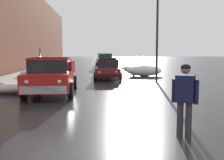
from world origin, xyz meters
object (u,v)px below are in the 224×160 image
at_px(pedestrian_with_coffee, 185,95).
at_px(pickup_truck_red_approaching_near_lane, 52,76).
at_px(sedan_maroon_parked_kerbside_close, 108,69).
at_px(street_lamp_post, 157,32).
at_px(suv_white_parked_far_down_block, 104,60).
at_px(sedan_green_parked_kerbside_mid, 107,65).
at_px(sedan_darkblue_queued_behind_truck, 103,60).

bearing_deg(pedestrian_with_coffee, pickup_truck_red_approaching_near_lane, 120.61).
bearing_deg(pedestrian_with_coffee, sedan_maroon_parked_kerbside_close, 94.73).
bearing_deg(street_lamp_post, sedan_maroon_parked_kerbside_close, 147.83).
bearing_deg(pickup_truck_red_approaching_near_lane, suv_white_parked_far_down_block, 80.86).
distance_m(sedan_green_parked_kerbside_mid, pedestrian_with_coffee, 19.69).
relative_size(pedestrian_with_coffee, street_lamp_post, 0.30).
height_order(sedan_maroon_parked_kerbside_close, sedan_darkblue_queued_behind_truck, same).
bearing_deg(street_lamp_post, sedan_darkblue_queued_behind_truck, 97.81).
bearing_deg(sedan_maroon_parked_kerbside_close, sedan_green_parked_kerbside_mid, 87.93).
distance_m(sedan_green_parked_kerbside_mid, street_lamp_post, 8.67).
xyz_separation_m(sedan_maroon_parked_kerbside_close, street_lamp_post, (3.16, -1.99, 2.56)).
relative_size(pickup_truck_red_approaching_near_lane, street_lamp_post, 0.91).
height_order(sedan_darkblue_queued_behind_truck, street_lamp_post, street_lamp_post).
height_order(pickup_truck_red_approaching_near_lane, street_lamp_post, street_lamp_post).
xyz_separation_m(sedan_maroon_parked_kerbside_close, suv_white_parked_far_down_block, (0.17, 13.21, 0.24)).
xyz_separation_m(sedan_green_parked_kerbside_mid, sedan_darkblue_queued_behind_truck, (0.01, 13.73, 0.00)).
height_order(pickup_truck_red_approaching_near_lane, sedan_green_parked_kerbside_mid, pickup_truck_red_approaching_near_lane).
distance_m(suv_white_parked_far_down_block, sedan_darkblue_queued_behind_truck, 6.28).
bearing_deg(street_lamp_post, suv_white_parked_far_down_block, 101.13).
bearing_deg(suv_white_parked_far_down_block, pedestrian_with_coffee, -87.94).
distance_m(pickup_truck_red_approaching_near_lane, sedan_maroon_parked_kerbside_close, 7.47).
bearing_deg(pedestrian_with_coffee, street_lamp_post, 80.42).
relative_size(sedan_maroon_parked_kerbside_close, sedan_darkblue_queued_behind_truck, 0.99).
bearing_deg(pedestrian_with_coffee, sedan_darkblue_queued_behind_truck, 91.60).
distance_m(pickup_truck_red_approaching_near_lane, street_lamp_post, 8.23).
distance_m(suv_white_parked_far_down_block, pedestrian_with_coffee, 27.14).
relative_size(suv_white_parked_far_down_block, sedan_darkblue_queued_behind_truck, 1.14).
bearing_deg(pickup_truck_red_approaching_near_lane, sedan_darkblue_queued_behind_truck, 82.92).
xyz_separation_m(sedan_green_parked_kerbside_mid, street_lamp_post, (2.96, -7.74, 2.56)).
bearing_deg(sedan_darkblue_queued_behind_truck, sedan_maroon_parked_kerbside_close, -90.64).
bearing_deg(sedan_green_parked_kerbside_mid, sedan_maroon_parked_kerbside_close, -92.07).
distance_m(sedan_darkblue_queued_behind_truck, pedestrian_with_coffee, 33.41).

